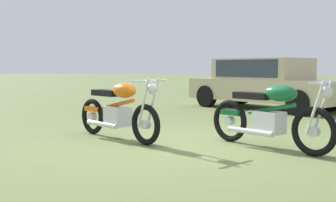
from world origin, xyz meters
The scene contains 4 objects.
ground_plane centered at (0.00, 0.00, 0.00)m, with size 120.00×120.00×0.00m, color olive.
motorcycle_orange centered at (-1.20, -0.02, 0.48)m, with size 1.98×1.01×1.02m.
motorcycle_green centered at (1.20, 0.28, 0.48)m, with size 1.98×1.09×1.02m.
car_beige centered at (-0.21, 6.09, 0.80)m, with size 4.83×3.37×1.43m.
Camera 1 is at (2.50, -5.72, 1.17)m, focal length 44.45 mm.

